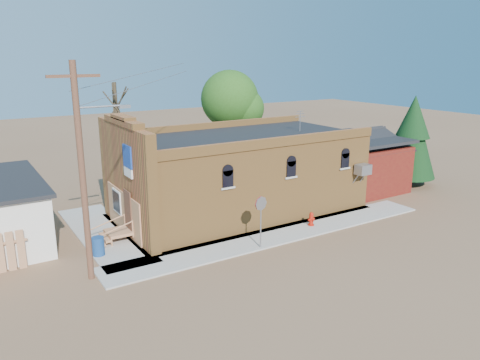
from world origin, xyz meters
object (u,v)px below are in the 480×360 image
utility_pole (83,169)px  stop_sign (261,208)px  brick_bar (236,174)px  fire_hydrant (311,219)px  trash_barrel (98,246)px

utility_pole → stop_sign: size_ratio=3.46×
brick_bar → stop_sign: (-1.97, -5.49, -0.26)m
fire_hydrant → utility_pole: bearing=170.2°
brick_bar → fire_hydrant: 5.29m
stop_sign → fire_hydrant: bearing=27.8°
stop_sign → brick_bar: bearing=83.9°
brick_bar → stop_sign: 5.84m
fire_hydrant → stop_sign: size_ratio=0.29×
brick_bar → trash_barrel: (-8.94, -2.22, -1.82)m
brick_bar → utility_pole: bearing=-156.3°
fire_hydrant → stop_sign: stop_sign is taller
fire_hydrant → trash_barrel: trash_barrel is taller
fire_hydrant → stop_sign: (-4.10, -1.03, 1.62)m
utility_pole → fire_hydrant: (11.91, -0.17, -4.32)m
fire_hydrant → stop_sign: 4.53m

